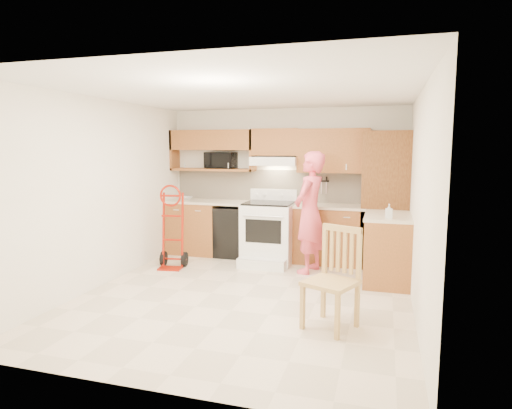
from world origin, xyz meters
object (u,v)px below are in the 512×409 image
at_px(microwave, 221,160).
at_px(dining_chair, 331,279).
at_px(person, 310,212).
at_px(hand_truck, 171,231).
at_px(range, 268,228).

bearing_deg(microwave, dining_chair, -49.95).
distance_m(person, hand_truck, 2.13).
height_order(person, dining_chair, person).
bearing_deg(range, microwave, 154.47).
bearing_deg(microwave, range, -24.64).
height_order(microwave, dining_chair, microwave).
bearing_deg(dining_chair, hand_truck, 172.25).
bearing_deg(hand_truck, microwave, 63.28).
bearing_deg(hand_truck, person, 2.35).
xyz_separation_m(range, dining_chair, (1.27, -2.29, -0.06)).
distance_m(microwave, dining_chair, 3.72).
relative_size(range, hand_truck, 1.00).
distance_m(microwave, range, 1.50).
height_order(range, hand_truck, same).
bearing_deg(range, hand_truck, -153.18).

